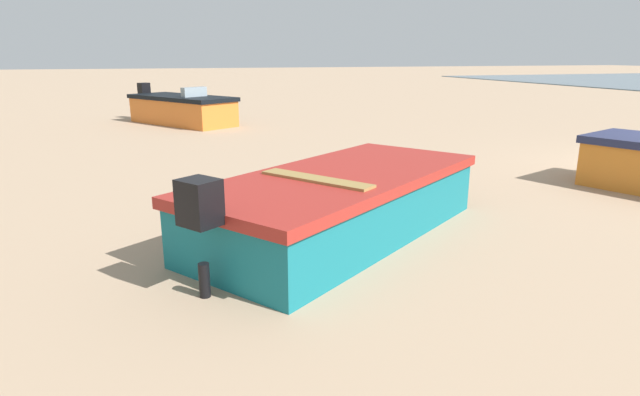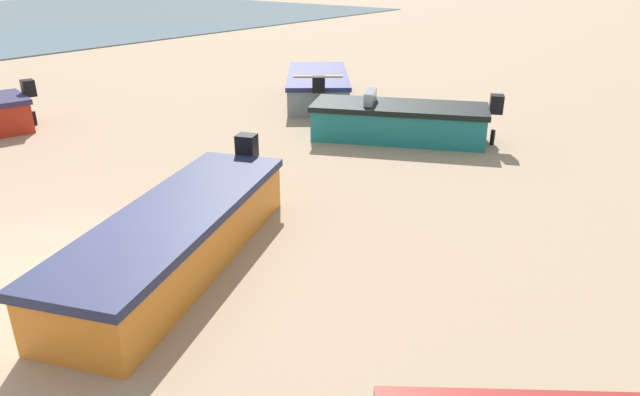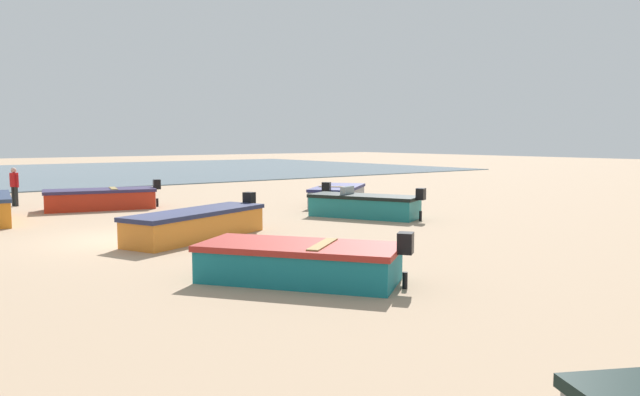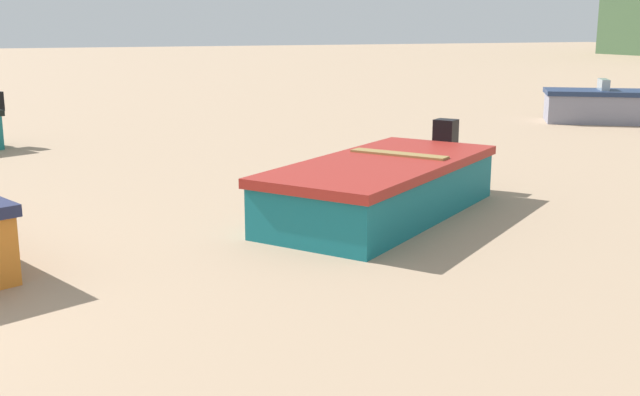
# 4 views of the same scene
# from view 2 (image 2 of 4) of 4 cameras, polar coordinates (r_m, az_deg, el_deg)

# --- Properties ---
(ground_plane) EXTENTS (160.00, 160.00, 0.00)m
(ground_plane) POSITION_cam_2_polar(r_m,az_deg,el_deg) (8.25, -27.03, -7.80)
(ground_plane) COLOR tan
(boat_grey_2) EXTENTS (4.20, 3.84, 1.11)m
(boat_grey_2) POSITION_cam_2_polar(r_m,az_deg,el_deg) (16.89, -0.23, 11.06)
(boat_grey_2) COLOR gray
(boat_grey_2) RESTS_ON ground
(boat_orange_6) EXTENTS (4.86, 2.99, 1.13)m
(boat_orange_6) POSITION_cam_2_polar(r_m,az_deg,el_deg) (7.91, -13.97, -3.67)
(boat_orange_6) COLOR orange
(boat_orange_6) RESTS_ON ground
(boat_teal_8) EXTENTS (2.96, 4.18, 1.13)m
(boat_teal_8) POSITION_cam_2_polar(r_m,az_deg,el_deg) (13.27, 7.93, 7.61)
(boat_teal_8) COLOR #1A7476
(boat_teal_8) RESTS_ON ground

